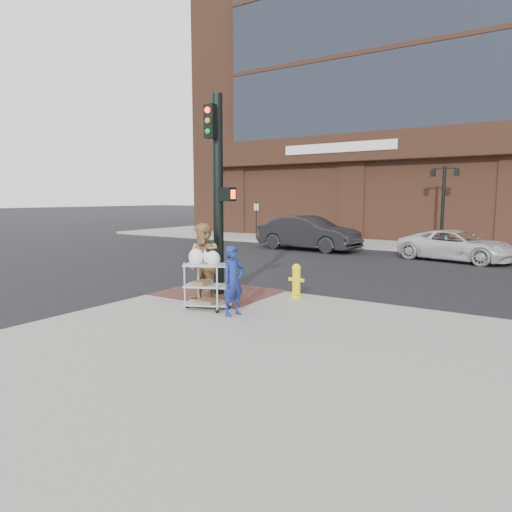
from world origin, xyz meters
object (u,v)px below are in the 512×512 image
Objects in this scene: minivan_white at (457,246)px; woman_blue at (233,281)px; traffic_signal_pole at (218,189)px; pedestrian_tan at (205,263)px; utility_cart at (207,281)px; sedan_dark at (308,233)px; fire_hydrant at (296,280)px; lamp_post at (443,198)px.

woman_blue is at bearing -177.73° from minivan_white.
traffic_signal_pole is 3.39× the size of woman_blue.
pedestrian_tan is 0.41× the size of minivan_white.
traffic_signal_pole is 1.95m from pedestrian_tan.
minivan_white is 3.37× the size of utility_cart.
sedan_dark is 1.13× the size of minivan_white.
fire_hydrant is at bearing -178.11° from minivan_white.
pedestrian_tan is 12.55m from minivan_white.
sedan_dark is 3.81× the size of utility_cart.
fire_hydrant is (1.66, 1.52, -0.50)m from pedestrian_tan.
utility_cart is 2.36m from fire_hydrant.
minivan_white is 5.36× the size of fire_hydrant.
utility_cart is at bearing -96.00° from lamp_post.
pedestrian_tan is at bearing -97.99° from lamp_post.
lamp_post is 16.87m from woman_blue.
pedestrian_tan reaches higher than sedan_dark.
traffic_signal_pole reaches higher than minivan_white.
traffic_signal_pole is 1.09× the size of minivan_white.
lamp_post is at bearing 8.82° from woman_blue.
fire_hydrant is at bearing -92.35° from lamp_post.
traffic_signal_pole is at bearing 57.35° from woman_blue.
woman_blue is 12.89m from minivan_white.
woman_blue is 0.84m from utility_cart.
pedestrian_tan is at bearing 175.72° from minivan_white.
sedan_dark reaches higher than woman_blue.
woman_blue is 13.74m from sedan_dark.
lamp_post is 2.71× the size of woman_blue.
woman_blue is (1.55, -1.53, -1.94)m from traffic_signal_pole.
woman_blue is at bearing -155.24° from sedan_dark.
traffic_signal_pole reaches higher than woman_blue.
sedan_dark is at bearing 106.67° from utility_cart.
traffic_signal_pole is at bearing -99.24° from lamp_post.
lamp_post is at bearing 87.65° from fire_hydrant.
woman_blue is (-0.93, -16.76, -1.73)m from lamp_post.
woman_blue is at bearing -10.46° from utility_cart.
traffic_signal_pole is 2.92m from woman_blue.
fire_hydrant is at bearing -150.10° from sedan_dark.
traffic_signal_pole is at bearing 117.94° from utility_cart.
sedan_dark is (-4.64, 12.93, -0.03)m from woman_blue.
pedestrian_tan is 0.36× the size of sedan_dark.
sedan_dark reaches higher than fire_hydrant.
sedan_dark is (-3.10, 11.40, -1.97)m from traffic_signal_pole.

